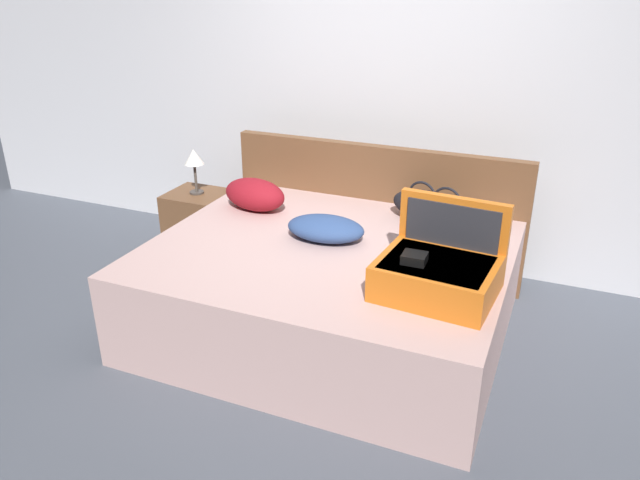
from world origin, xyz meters
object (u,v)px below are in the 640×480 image
at_px(table_lamp, 194,160).
at_px(pillow_center_head, 326,228).
at_px(bed, 328,289).
at_px(hard_case_large, 438,271).
at_px(duffel_bag, 434,208).
at_px(nightstand, 200,225).
at_px(pillow_near_headboard, 255,194).

bearing_deg(table_lamp, pillow_center_head, -22.12).
xyz_separation_m(bed, hard_case_large, (0.71, -0.29, 0.41)).
distance_m(duffel_bag, table_lamp, 1.81).
bearing_deg(nightstand, duffel_bag, -0.64).
relative_size(hard_case_large, pillow_near_headboard, 1.34).
distance_m(hard_case_large, duffel_bag, 0.91).
height_order(hard_case_large, nightstand, hard_case_large).
height_order(bed, duffel_bag, duffel_bag).
xyz_separation_m(duffel_bag, nightstand, (-1.80, 0.02, -0.42)).
bearing_deg(hard_case_large, bed, 162.52).
distance_m(pillow_near_headboard, pillow_center_head, 0.70).
distance_m(nightstand, table_lamp, 0.52).
bearing_deg(duffel_bag, pillow_center_head, -137.64).
relative_size(pillow_center_head, table_lamp, 1.41).
bearing_deg(bed, pillow_center_head, 121.18).
relative_size(duffel_bag, pillow_near_headboard, 1.38).
relative_size(hard_case_large, nightstand, 1.18).
bearing_deg(duffel_bag, hard_case_large, -75.29).
bearing_deg(bed, table_lamp, 155.26).
bearing_deg(pillow_near_headboard, pillow_center_head, -24.13).
bearing_deg(bed, hard_case_large, -22.14).
distance_m(hard_case_large, pillow_near_headboard, 1.56).
distance_m(hard_case_large, pillow_center_head, 0.86).
height_order(bed, hard_case_large, hard_case_large).
distance_m(pillow_center_head, nightstand, 1.42).
height_order(bed, pillow_center_head, pillow_center_head).
bearing_deg(pillow_center_head, nightstand, 157.88).
bearing_deg(pillow_center_head, bed, -58.82).
relative_size(bed, hard_case_large, 3.40).
height_order(pillow_near_headboard, pillow_center_head, pillow_near_headboard).
height_order(pillow_center_head, table_lamp, table_lamp).
relative_size(bed, duffel_bag, 3.32).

